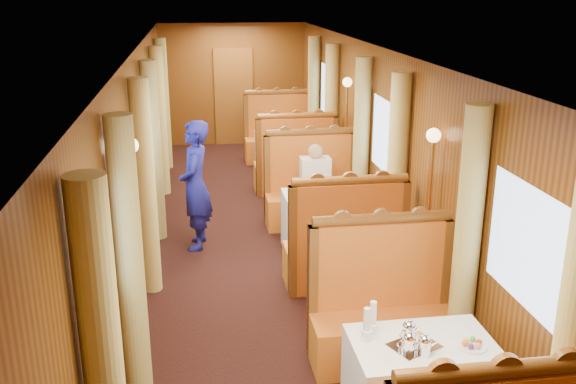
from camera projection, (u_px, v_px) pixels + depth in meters
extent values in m
cube|color=brown|center=(234.00, 97.00, 13.40)|extent=(0.80, 0.04, 2.00)
cylinder|color=brown|center=(506.00, 369.00, 3.40)|extent=(1.23, 0.10, 0.10)
cube|color=#B33D13|center=(383.00, 339.00, 5.72)|extent=(1.30, 0.55, 0.45)
cube|color=#B33D13|center=(380.00, 265.00, 5.73)|extent=(1.30, 0.12, 0.80)
cylinder|color=brown|center=(382.00, 219.00, 5.60)|extent=(1.23, 0.10, 0.10)
cube|color=white|center=(326.00, 223.00, 8.08)|extent=(1.05, 0.72, 0.75)
cube|color=#B33D13|center=(343.00, 265.00, 7.23)|extent=(1.30, 0.55, 0.45)
cube|color=#B33D13|center=(349.00, 220.00, 6.83)|extent=(1.30, 0.12, 0.80)
cylinder|color=brown|center=(350.00, 180.00, 6.70)|extent=(1.23, 0.10, 0.10)
cube|color=#B33D13|center=(312.00, 209.00, 9.02)|extent=(1.30, 0.55, 0.45)
cube|color=#B33D13|center=(310.00, 162.00, 9.03)|extent=(1.30, 0.12, 0.80)
cylinder|color=brown|center=(310.00, 132.00, 8.89)|extent=(1.23, 0.10, 0.10)
cube|color=white|center=(286.00, 154.00, 11.37)|extent=(1.05, 0.72, 0.75)
cube|color=#B33D13|center=(295.00, 177.00, 10.52)|extent=(1.30, 0.55, 0.45)
cube|color=#B33D13|center=(297.00, 143.00, 10.13)|extent=(1.30, 0.12, 0.80)
cylinder|color=brown|center=(297.00, 116.00, 9.99)|extent=(1.23, 0.10, 0.10)
cube|color=#B33D13|center=(279.00, 149.00, 12.31)|extent=(1.30, 0.55, 0.45)
cube|color=#B33D13|center=(278.00, 115.00, 12.32)|extent=(1.30, 0.12, 0.80)
cylinder|color=brown|center=(277.00, 92.00, 12.19)|extent=(1.23, 0.10, 0.10)
cube|color=silver|center=(414.00, 346.00, 4.61)|extent=(0.42, 0.38, 0.01)
cylinder|color=white|center=(471.00, 346.00, 4.61)|extent=(0.22, 0.22, 0.01)
cylinder|color=white|center=(366.00, 335.00, 4.69)|extent=(0.08, 0.08, 0.08)
cylinder|color=white|center=(367.00, 319.00, 4.65)|extent=(0.05, 0.05, 0.18)
cylinder|color=white|center=(372.00, 329.00, 4.78)|extent=(0.08, 0.08, 0.08)
cylinder|color=white|center=(373.00, 313.00, 4.74)|extent=(0.05, 0.05, 0.18)
cylinder|color=silver|center=(327.00, 190.00, 7.91)|extent=(0.06, 0.06, 0.14)
cylinder|color=silver|center=(287.00, 129.00, 11.25)|extent=(0.06, 0.06, 0.14)
cylinder|color=tan|center=(105.00, 380.00, 3.51)|extent=(0.22, 0.22, 2.35)
cylinder|color=tan|center=(130.00, 263.00, 4.98)|extent=(0.22, 0.22, 2.35)
cylinder|color=tan|center=(572.00, 341.00, 3.89)|extent=(0.22, 0.22, 2.35)
cylinder|color=tan|center=(467.00, 244.00, 5.36)|extent=(0.22, 0.22, 2.35)
cylinder|color=tan|center=(146.00, 189.00, 6.80)|extent=(0.22, 0.22, 2.35)
cylinder|color=tan|center=(153.00, 152.00, 8.27)|extent=(0.22, 0.22, 2.35)
cylinder|color=tan|center=(396.00, 178.00, 7.18)|extent=(0.22, 0.22, 2.35)
cylinder|color=tan|center=(361.00, 145.00, 8.65)|extent=(0.22, 0.22, 2.35)
cylinder|color=tan|center=(160.00, 122.00, 10.09)|extent=(0.22, 0.22, 2.35)
cylinder|color=tan|center=(163.00, 105.00, 11.56)|extent=(0.22, 0.22, 2.35)
cylinder|color=tan|center=(331.00, 117.00, 10.48)|extent=(0.22, 0.22, 2.35)
cylinder|color=tan|center=(314.00, 101.00, 11.95)|extent=(0.22, 0.22, 2.35)
cylinder|color=#BF8C3F|center=(139.00, 245.00, 5.96)|extent=(0.04, 0.04, 1.85)
sphere|color=#FFD18C|center=(131.00, 146.00, 5.67)|extent=(0.14, 0.14, 0.14)
cylinder|color=#BF8C3F|center=(427.00, 230.00, 6.35)|extent=(0.04, 0.04, 1.85)
sphere|color=#FFD18C|center=(434.00, 135.00, 6.06)|extent=(0.14, 0.14, 0.14)
cylinder|color=#BF8C3F|center=(156.00, 153.00, 9.26)|extent=(0.04, 0.04, 1.85)
sphere|color=#FFD18C|center=(152.00, 86.00, 8.96)|extent=(0.14, 0.14, 0.14)
cylinder|color=#BF8C3F|center=(346.00, 146.00, 9.64)|extent=(0.04, 0.04, 1.85)
sphere|color=#FFD18C|center=(347.00, 82.00, 9.35)|extent=(0.14, 0.14, 0.14)
imported|color=navy|center=(195.00, 185.00, 8.07)|extent=(0.46, 0.64, 1.66)
cube|color=beige|center=(315.00, 177.00, 8.68)|extent=(0.40, 0.24, 0.55)
sphere|color=tan|center=(315.00, 151.00, 8.57)|extent=(0.20, 0.20, 0.20)
cube|color=beige|center=(317.00, 197.00, 8.59)|extent=(0.36, 0.30, 0.14)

